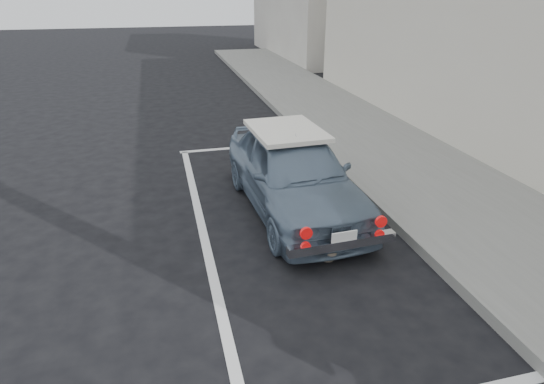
# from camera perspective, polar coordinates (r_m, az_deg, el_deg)

# --- Properties ---
(ground) EXTENTS (80.00, 80.00, 0.00)m
(ground) POSITION_cam_1_polar(r_m,az_deg,el_deg) (4.53, 8.02, -21.56)
(ground) COLOR black
(ground) RESTS_ON ground
(sidewalk) EXTENTS (2.80, 40.00, 0.15)m
(sidewalk) POSITION_cam_1_polar(r_m,az_deg,el_deg) (7.37, 25.83, -3.66)
(sidewalk) COLOR slate
(sidewalk) RESTS_ON ground
(pline_front) EXTENTS (3.00, 0.12, 0.01)m
(pline_front) POSITION_cam_1_polar(r_m,az_deg,el_deg) (10.08, -2.93, 5.69)
(pline_front) COLOR silver
(pline_front) RESTS_ON ground
(pline_side) EXTENTS (0.12, 7.00, 0.01)m
(pline_side) POSITION_cam_1_polar(r_m,az_deg,el_deg) (6.72, -8.74, -4.67)
(pline_side) COLOR silver
(pline_side) RESTS_ON ground
(retro_coupe) EXTENTS (1.67, 3.76, 1.26)m
(retro_coupe) POSITION_cam_1_polar(r_m,az_deg,el_deg) (7.00, 2.72, 2.57)
(retro_coupe) COLOR slate
(retro_coupe) RESTS_ON ground
(cat) EXTENTS (0.25, 0.53, 0.28)m
(cat) POSITION_cam_1_polar(r_m,az_deg,el_deg) (5.92, 6.84, -7.46)
(cat) COLOR #76655A
(cat) RESTS_ON ground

